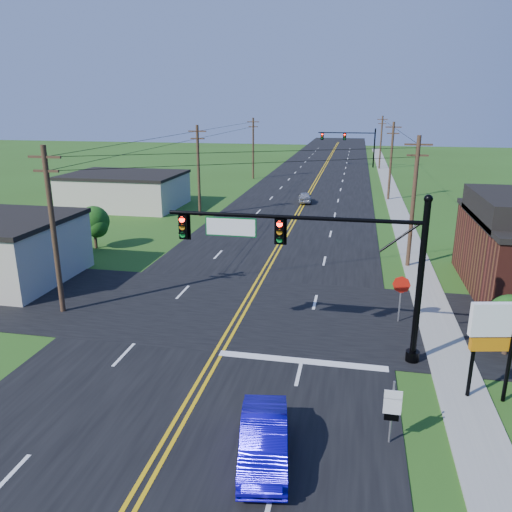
% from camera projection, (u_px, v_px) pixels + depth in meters
% --- Properties ---
extents(ground, '(260.00, 260.00, 0.00)m').
position_uv_depth(ground, '(156.00, 454.00, 16.29)').
color(ground, '#294D16').
rests_on(ground, ground).
extents(road_main, '(16.00, 220.00, 0.04)m').
position_uv_depth(road_main, '(308.00, 194.00, 63.17)').
color(road_main, black).
rests_on(road_main, ground).
extents(road_cross, '(70.00, 10.00, 0.04)m').
position_uv_depth(road_cross, '(239.00, 310.00, 27.54)').
color(road_cross, black).
rests_on(road_cross, ground).
extents(sidewalk, '(2.00, 160.00, 0.08)m').
position_uv_depth(sidewalk, '(399.00, 213.00, 51.82)').
color(sidewalk, gray).
rests_on(sidewalk, ground).
extents(signal_mast_main, '(11.30, 0.60, 7.48)m').
position_uv_depth(signal_mast_main, '(315.00, 253.00, 21.59)').
color(signal_mast_main, black).
rests_on(signal_mast_main, ground).
extents(signal_mast_far, '(10.98, 0.60, 7.48)m').
position_uv_depth(signal_mast_far, '(350.00, 141.00, 89.14)').
color(signal_mast_far, black).
rests_on(signal_mast_far, ground).
extents(cream_bldg_far, '(12.20, 9.20, 3.70)m').
position_uv_depth(cream_bldg_far, '(125.00, 190.00, 54.94)').
color(cream_bldg_far, beige).
rests_on(cream_bldg_far, ground).
extents(utility_pole_left_a, '(1.80, 0.28, 9.00)m').
position_uv_depth(utility_pole_left_a, '(53.00, 228.00, 26.07)').
color(utility_pole_left_a, '#372919').
rests_on(utility_pole_left_a, ground).
extents(utility_pole_left_b, '(1.80, 0.28, 9.00)m').
position_uv_depth(utility_pole_left_b, '(198.00, 169.00, 49.51)').
color(utility_pole_left_b, '#372919').
rests_on(utility_pole_left_b, ground).
extents(utility_pole_left_c, '(1.80, 0.28, 9.00)m').
position_uv_depth(utility_pole_left_c, '(253.00, 147.00, 74.83)').
color(utility_pole_left_c, '#372919').
rests_on(utility_pole_left_c, ground).
extents(utility_pole_right_a, '(1.80, 0.28, 9.00)m').
position_uv_depth(utility_pole_right_a, '(413.00, 200.00, 33.70)').
color(utility_pole_right_a, '#372919').
rests_on(utility_pole_right_a, ground).
extents(utility_pole_right_b, '(1.80, 0.28, 9.00)m').
position_uv_depth(utility_pole_right_b, '(391.00, 160.00, 58.08)').
color(utility_pole_right_b, '#372919').
rests_on(utility_pole_right_b, ground).
extents(utility_pole_right_c, '(1.80, 0.28, 9.00)m').
position_uv_depth(utility_pole_right_c, '(381.00, 141.00, 86.21)').
color(utility_pole_right_c, '#372919').
rests_on(utility_pole_right_c, ground).
extents(tree_right_back, '(3.00, 3.00, 4.10)m').
position_uv_depth(tree_right_back, '(492.00, 222.00, 36.91)').
color(tree_right_back, '#372919').
rests_on(tree_right_back, ground).
extents(shrub_corner, '(2.00, 2.00, 2.86)m').
position_uv_depth(shrub_corner, '(510.00, 317.00, 22.22)').
color(shrub_corner, '#372919').
rests_on(shrub_corner, ground).
extents(tree_left, '(2.40, 2.40, 3.37)m').
position_uv_depth(tree_left, '(94.00, 221.00, 38.91)').
color(tree_left, '#372919').
rests_on(tree_left, ground).
extents(blue_car, '(2.14, 4.44, 1.40)m').
position_uv_depth(blue_car, '(264.00, 441.00, 15.84)').
color(blue_car, '#1208AF').
rests_on(blue_car, ground).
extents(distant_car, '(1.88, 3.78, 1.24)m').
position_uv_depth(distant_car, '(305.00, 198.00, 57.40)').
color(distant_car, '#A5A5AA').
rests_on(distant_car, ground).
extents(route_sign, '(0.59, 0.09, 2.35)m').
position_uv_depth(route_sign, '(392.00, 408.00, 16.40)').
color(route_sign, slate).
rests_on(route_sign, ground).
extents(stop_sign, '(0.90, 0.18, 2.54)m').
position_uv_depth(stop_sign, '(401.00, 289.00, 25.59)').
color(stop_sign, slate).
rests_on(stop_sign, ground).
extents(pylon_sign, '(1.96, 0.67, 4.00)m').
position_uv_depth(pylon_sign, '(495.00, 330.00, 18.46)').
color(pylon_sign, black).
rests_on(pylon_sign, ground).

